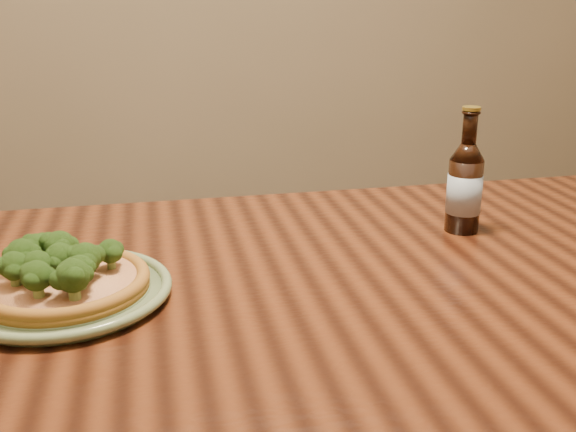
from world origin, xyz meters
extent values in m
cube|color=#48200F|center=(0.00, 0.10, 0.73)|extent=(1.60, 0.90, 0.04)
cylinder|color=#6C7E57|center=(-0.39, 0.14, 0.76)|extent=(0.25, 0.25, 0.01)
torus|color=#6C7E57|center=(-0.39, 0.14, 0.76)|extent=(0.28, 0.28, 0.01)
torus|color=#6C7E57|center=(-0.39, 0.14, 0.76)|extent=(0.22, 0.22, 0.01)
cylinder|color=#976122|center=(-0.39, 0.14, 0.77)|extent=(0.22, 0.22, 0.01)
torus|color=#976122|center=(-0.39, 0.14, 0.78)|extent=(0.22, 0.22, 0.02)
cylinder|color=beige|center=(-0.39, 0.14, 0.78)|extent=(0.18, 0.18, 0.01)
sphere|color=#34591B|center=(-0.37, 0.11, 0.81)|extent=(0.05, 0.05, 0.04)
sphere|color=#34591B|center=(-0.39, 0.15, 0.81)|extent=(0.04, 0.04, 0.04)
sphere|color=#34591B|center=(-0.36, 0.17, 0.80)|extent=(0.04, 0.04, 0.03)
sphere|color=#34591B|center=(-0.44, 0.17, 0.81)|extent=(0.04, 0.04, 0.04)
sphere|color=#34591B|center=(-0.40, 0.18, 0.81)|extent=(0.05, 0.05, 0.04)
sphere|color=#34591B|center=(-0.45, 0.14, 0.81)|extent=(0.04, 0.04, 0.04)
sphere|color=#34591B|center=(-0.43, 0.20, 0.80)|extent=(0.05, 0.05, 0.04)
sphere|color=#34591B|center=(-0.36, 0.14, 0.81)|extent=(0.06, 0.06, 0.04)
sphere|color=#34591B|center=(-0.33, 0.17, 0.80)|extent=(0.05, 0.05, 0.03)
sphere|color=#34591B|center=(-0.37, 0.08, 0.81)|extent=(0.05, 0.05, 0.04)
sphere|color=#34591B|center=(-0.42, 0.13, 0.81)|extent=(0.05, 0.05, 0.04)
sphere|color=#34591B|center=(-0.41, 0.09, 0.81)|extent=(0.05, 0.05, 0.04)
cylinder|color=black|center=(0.23, 0.28, 0.81)|extent=(0.06, 0.06, 0.12)
cone|color=black|center=(0.23, 0.28, 0.88)|extent=(0.06, 0.06, 0.03)
cylinder|color=black|center=(0.23, 0.28, 0.93)|extent=(0.02, 0.02, 0.05)
torus|color=black|center=(0.23, 0.28, 0.95)|extent=(0.03, 0.03, 0.00)
cylinder|color=#A58C33|center=(0.23, 0.28, 0.96)|extent=(0.03, 0.03, 0.01)
cylinder|color=#9AA8BA|center=(0.23, 0.28, 0.81)|extent=(0.06, 0.06, 0.06)
camera|label=1|loc=(-0.27, -0.70, 1.14)|focal=42.00mm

